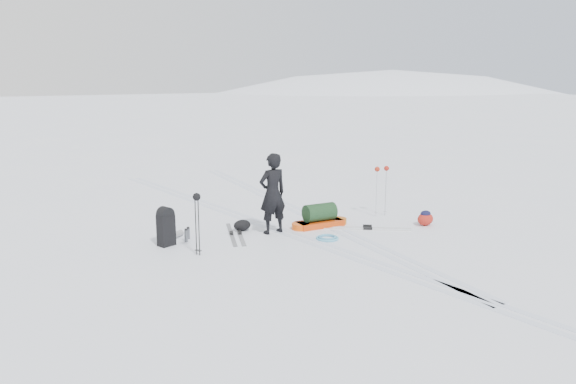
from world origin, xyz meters
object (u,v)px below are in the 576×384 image
Objects in this scene: pulk_sled at (320,218)px; ski_poles_black at (197,204)px; skier at (273,194)px; expedition_rucksack at (167,227)px.

ski_poles_black is at bearing -167.48° from pulk_sled.
ski_poles_black is at bearing 14.70° from skier.
skier reaches higher than pulk_sled.
expedition_rucksack is (-2.30, 0.47, -0.52)m from skier.
skier reaches higher than expedition_rucksack.
skier is 1.23× the size of pulk_sled.
skier is 2.41m from expedition_rucksack.
pulk_sled is at bearing -25.77° from expedition_rucksack.
ski_poles_black is (-2.07, -0.52, 0.12)m from skier.
skier is 2.19× the size of expedition_rucksack.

